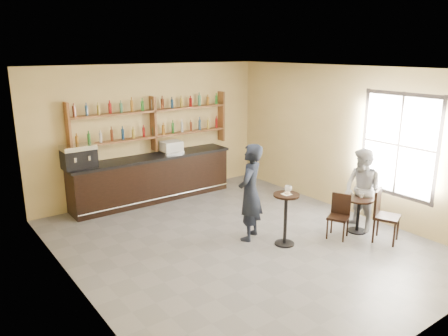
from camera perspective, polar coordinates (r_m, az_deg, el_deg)
floor at (r=8.37m, az=2.17°, el=-9.69°), size 7.00×7.00×0.00m
ceiling at (r=7.59m, az=2.42°, el=12.78°), size 7.00×7.00×0.00m
wall_back at (r=10.72m, az=-9.48°, el=4.72°), size 7.00×0.00×7.00m
wall_front at (r=5.66m, az=25.08°, el=-6.19°), size 7.00×0.00×7.00m
wall_left at (r=6.46m, az=-19.03°, el=-2.97°), size 0.00×7.00×7.00m
wall_right at (r=9.93m, az=15.99°, el=3.50°), size 0.00×7.00×7.00m
window_pane at (r=9.24m, az=21.85°, el=2.76°), size 0.00×2.00×2.00m
window_frame at (r=9.24m, az=21.83°, el=2.76°), size 0.04×1.70×2.10m
shelf_unit at (r=10.57m, az=-9.21°, el=5.74°), size 4.00×0.26×1.40m
liquor_bottles at (r=10.54m, az=-9.25°, el=6.65°), size 3.68×0.10×1.00m
bar_counter at (r=10.57m, az=-9.33°, el=-1.32°), size 4.00×0.78×1.08m
espresso_machine at (r=9.75m, az=-18.44°, el=1.45°), size 0.69×0.45×0.49m
pastry_case at (r=10.65m, az=-6.89°, el=2.72°), size 0.53×0.44×0.29m
pedestal_table at (r=8.17m, az=8.02°, el=-6.68°), size 0.63×0.63×0.99m
napkin at (r=8.00m, az=8.15°, el=-3.40°), size 0.16×0.16×0.00m
donut at (r=7.99m, az=8.26°, el=-3.25°), size 0.14×0.14×0.04m
cup_pedestal at (r=8.15m, az=8.38°, el=-2.68°), size 0.15×0.15×0.11m
man_main at (r=8.22m, az=3.43°, el=-3.20°), size 0.81×0.74×1.86m
cafe_table at (r=9.09m, az=17.12°, el=-5.89°), size 0.69×0.69×0.70m
cup_cafe at (r=9.00m, az=17.51°, el=-3.46°), size 0.12×0.12×0.09m
chair_west at (r=8.68m, az=14.69°, el=-6.21°), size 0.49×0.49×0.85m
chair_south at (r=8.76m, az=20.53°, el=-5.95°), size 0.57×0.57×1.00m
patron_second at (r=9.05m, az=17.63°, el=-2.80°), size 0.73×0.89×1.66m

